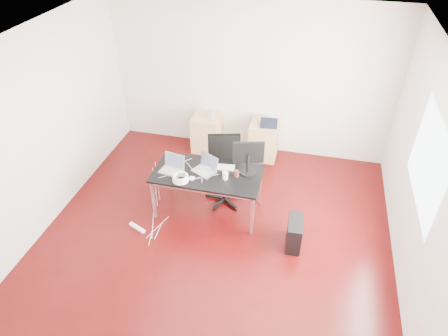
% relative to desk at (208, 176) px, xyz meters
% --- Properties ---
extents(room_shell, '(5.00, 5.00, 5.00)m').
position_rel_desk_xyz_m(room_shell, '(0.28, -0.52, 0.73)').
color(room_shell, '#3A0606').
rests_on(room_shell, ground).
extents(desk, '(1.60, 0.80, 0.73)m').
position_rel_desk_xyz_m(desk, '(0.00, 0.00, 0.00)').
color(desk, black).
rests_on(desk, ground).
extents(office_chair, '(0.58, 0.60, 1.08)m').
position_rel_desk_xyz_m(office_chair, '(0.17, 0.37, -0.07)').
color(office_chair, black).
rests_on(office_chair, ground).
extents(filing_cabinet_left, '(0.50, 0.50, 0.70)m').
position_rel_desk_xyz_m(filing_cabinet_left, '(-0.50, 1.70, -0.33)').
color(filing_cabinet_left, tan).
rests_on(filing_cabinet_left, ground).
extents(filing_cabinet_right, '(0.50, 0.50, 0.70)m').
position_rel_desk_xyz_m(filing_cabinet_right, '(0.59, 1.70, -0.33)').
color(filing_cabinet_right, tan).
rests_on(filing_cabinet_right, ground).
extents(pc_tower, '(0.22, 0.46, 0.44)m').
position_rel_desk_xyz_m(pc_tower, '(1.37, -0.41, -0.46)').
color(pc_tower, black).
rests_on(pc_tower, ground).
extents(wastebasket, '(0.30, 0.30, 0.28)m').
position_rel_desk_xyz_m(wastebasket, '(0.49, 1.33, -0.54)').
color(wastebasket, black).
rests_on(wastebasket, ground).
extents(power_strip, '(0.30, 0.18, 0.04)m').
position_rel_desk_xyz_m(power_strip, '(-0.93, -0.65, -0.66)').
color(power_strip, white).
rests_on(power_strip, ground).
extents(laptop_left, '(0.37, 0.31, 0.23)m').
position_rel_desk_xyz_m(laptop_left, '(-0.52, -0.05, 0.11)').
color(laptop_left, silver).
rests_on(laptop_left, desk).
extents(laptop_right, '(0.41, 0.38, 0.23)m').
position_rel_desk_xyz_m(laptop_right, '(-0.04, 0.06, 0.11)').
color(laptop_right, silver).
rests_on(laptop_right, desk).
extents(monitor, '(0.45, 0.26, 0.51)m').
position_rel_desk_xyz_m(monitor, '(0.57, 0.18, 0.34)').
color(monitor, black).
rests_on(monitor, desk).
extents(keyboard, '(0.45, 0.19, 0.02)m').
position_rel_desk_xyz_m(keyboard, '(0.15, 0.18, 0.06)').
color(keyboard, white).
rests_on(keyboard, desk).
extents(cup_white, '(0.10, 0.10, 0.12)m').
position_rel_desk_xyz_m(cup_white, '(0.29, -0.07, 0.11)').
color(cup_white, white).
rests_on(cup_white, desk).
extents(cup_brown, '(0.10, 0.10, 0.10)m').
position_rel_desk_xyz_m(cup_brown, '(0.43, 0.03, 0.10)').
color(cup_brown, '#50231B').
rests_on(cup_brown, desk).
extents(cable_coil, '(0.24, 0.24, 0.11)m').
position_rel_desk_xyz_m(cable_coil, '(-0.32, -0.28, 0.11)').
color(cable_coil, white).
rests_on(cable_coil, desk).
extents(power_adapter, '(0.07, 0.07, 0.03)m').
position_rel_desk_xyz_m(power_adapter, '(-0.18, -0.19, 0.07)').
color(power_adapter, white).
rests_on(power_adapter, desk).
extents(speaker, '(0.10, 0.09, 0.18)m').
position_rel_desk_xyz_m(speaker, '(-0.40, 1.65, 0.11)').
color(speaker, '#9E9E9E').
rests_on(speaker, filing_cabinet_left).
extents(navy_garment, '(0.32, 0.27, 0.09)m').
position_rel_desk_xyz_m(navy_garment, '(0.67, 1.65, 0.07)').
color(navy_garment, black).
rests_on(navy_garment, filing_cabinet_right).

